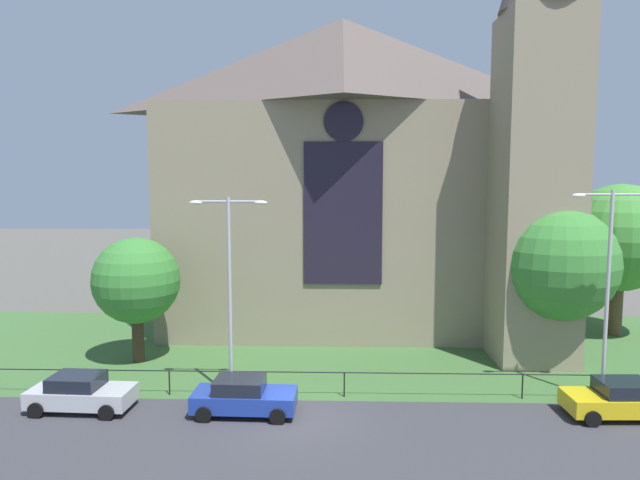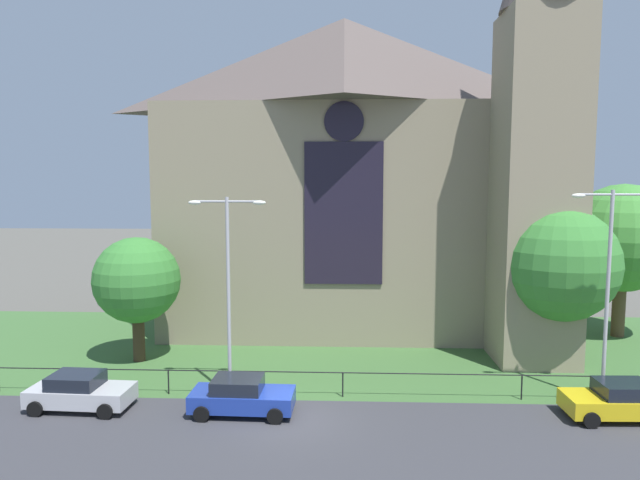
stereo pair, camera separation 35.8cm
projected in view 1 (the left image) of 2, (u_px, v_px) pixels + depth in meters
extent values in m
plane|color=#56544C|center=(307.00, 347.00, 32.50)|extent=(160.00, 160.00, 0.00)
cube|color=#38383D|center=(289.00, 443.00, 20.57)|extent=(120.00, 8.00, 0.01)
cube|color=#3D6633|center=(305.00, 358.00, 30.51)|extent=(120.00, 20.00, 0.01)
cube|color=gray|center=(342.00, 219.00, 37.73)|extent=(22.00, 12.00, 14.00)
pyramid|color=#594C47|center=(343.00, 66.00, 36.70)|extent=(22.00, 12.00, 6.00)
cube|color=black|center=(343.00, 214.00, 31.65)|extent=(4.40, 0.16, 8.00)
cylinder|color=black|center=(344.00, 121.00, 31.12)|extent=(2.20, 0.15, 2.20)
cube|color=gray|center=(536.00, 191.00, 29.27)|extent=(4.00, 4.00, 18.00)
cylinder|color=black|center=(344.00, 373.00, 24.87)|extent=(31.23, 0.05, 0.05)
cylinder|color=black|center=(169.00, 383.00, 25.16)|extent=(0.06, 0.07, 1.10)
cylinder|color=black|center=(344.00, 385.00, 24.92)|extent=(0.07, 0.07, 1.10)
cylinder|color=black|center=(522.00, 387.00, 24.69)|extent=(0.07, 0.07, 1.10)
cylinder|color=#423021|center=(138.00, 337.00, 29.77)|extent=(0.62, 0.62, 2.66)
sphere|color=#387F33|center=(136.00, 280.00, 29.46)|extent=(4.51, 4.51, 4.51)
cylinder|color=#423021|center=(556.00, 336.00, 28.94)|extent=(0.81, 0.81, 3.17)
sphere|color=#387F33|center=(559.00, 264.00, 28.55)|extent=(5.81, 5.81, 5.81)
cylinder|color=brown|center=(616.00, 306.00, 34.82)|extent=(0.77, 0.77, 3.65)
sphere|color=#428C38|center=(620.00, 237.00, 34.38)|extent=(6.54, 6.54, 6.54)
cylinder|color=#B2B2B7|center=(230.00, 298.00, 24.57)|extent=(0.16, 0.16, 8.84)
cylinder|color=#B2B2B7|center=(212.00, 201.00, 24.16)|extent=(1.40, 0.10, 0.10)
cylinder|color=#B2B2B7|center=(245.00, 202.00, 24.11)|extent=(1.40, 0.10, 0.10)
ellipsoid|color=white|center=(196.00, 203.00, 24.18)|extent=(0.57, 0.26, 0.20)
ellipsoid|color=white|center=(261.00, 203.00, 24.10)|extent=(0.57, 0.26, 0.20)
cylinder|color=#B2B2B7|center=(607.00, 297.00, 24.07)|extent=(0.16, 0.16, 9.16)
cylinder|color=#B2B2B7|center=(596.00, 194.00, 23.64)|extent=(1.40, 0.10, 0.10)
cylinder|color=#B2B2B7|center=(630.00, 194.00, 23.59)|extent=(1.40, 0.10, 0.10)
ellipsoid|color=white|center=(579.00, 196.00, 23.66)|extent=(0.57, 0.26, 0.20)
cube|color=#B7B7BC|center=(82.00, 396.00, 23.47)|extent=(4.28, 1.98, 0.70)
cube|color=black|center=(77.00, 381.00, 23.42)|extent=(2.07, 1.69, 0.55)
cylinder|color=black|center=(125.00, 395.00, 24.28)|extent=(0.65, 0.25, 0.64)
cylinder|color=black|center=(107.00, 412.00, 22.50)|extent=(0.65, 0.25, 0.64)
cylinder|color=black|center=(60.00, 393.00, 24.50)|extent=(0.65, 0.25, 0.64)
cylinder|color=black|center=(36.00, 410.00, 22.71)|extent=(0.65, 0.25, 0.64)
cube|color=#1E3899|center=(245.00, 400.00, 23.07)|extent=(4.25, 1.91, 0.70)
cube|color=black|center=(240.00, 385.00, 23.02)|extent=(2.04, 1.65, 0.55)
cylinder|color=black|center=(283.00, 399.00, 23.91)|extent=(0.65, 0.24, 0.64)
cylinder|color=black|center=(278.00, 416.00, 22.12)|extent=(0.65, 0.24, 0.64)
cylinder|color=black|center=(215.00, 397.00, 24.08)|extent=(0.65, 0.24, 0.64)
cylinder|color=black|center=(204.00, 415.00, 22.29)|extent=(0.65, 0.24, 0.64)
cube|color=gold|center=(618.00, 403.00, 22.76)|extent=(4.25, 1.93, 0.70)
cube|color=black|center=(624.00, 388.00, 22.69)|extent=(2.05, 1.66, 0.55)
cylinder|color=black|center=(593.00, 419.00, 21.89)|extent=(0.65, 0.24, 0.64)
cylinder|color=black|center=(572.00, 401.00, 23.68)|extent=(0.65, 0.24, 0.64)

